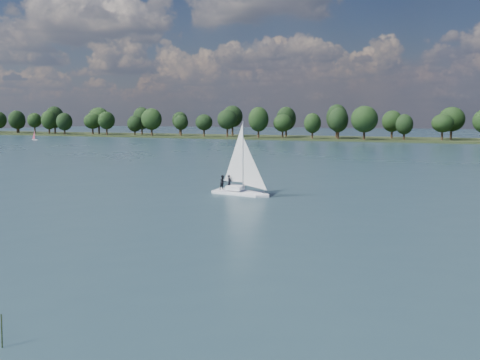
% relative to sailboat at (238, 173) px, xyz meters
% --- Properties ---
extents(ground, '(700.00, 700.00, 0.00)m').
position_rel_sailboat_xyz_m(ground, '(-0.07, 60.77, -2.75)').
color(ground, '#233342').
rests_on(ground, ground).
extents(far_shore, '(660.00, 40.00, 1.50)m').
position_rel_sailboat_xyz_m(far_shore, '(-0.07, 172.77, -2.75)').
color(far_shore, black).
rests_on(far_shore, ground).
extents(sailboat, '(7.74, 3.41, 9.85)m').
position_rel_sailboat_xyz_m(sailboat, '(0.00, 0.00, 0.00)').
color(sailboat, white).
rests_on(sailboat, ground).
extents(dinghy_pink, '(2.81, 1.40, 4.31)m').
position_rel_sailboat_xyz_m(dinghy_pink, '(-147.46, 112.22, -1.73)').
color(dinghy_pink, silver).
rests_on(dinghy_pink, ground).
extents(pontoon, '(4.04, 2.07, 0.50)m').
position_rel_sailboat_xyz_m(pontoon, '(-161.45, 157.32, -2.75)').
color(pontoon, slate).
rests_on(pontoon, ground).
extents(treeline, '(561.94, 74.05, 17.44)m').
position_rel_sailboat_xyz_m(treeline, '(4.20, 169.64, 5.26)').
color(treeline, black).
rests_on(treeline, ground).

